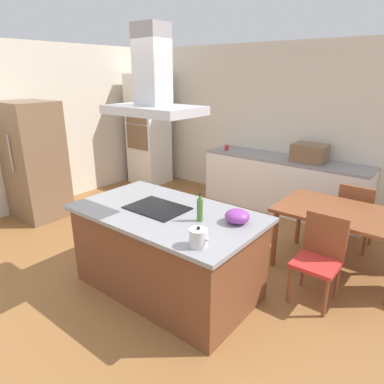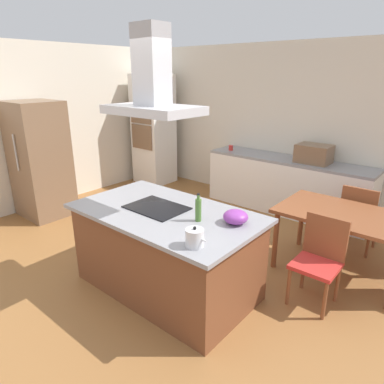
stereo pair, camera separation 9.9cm
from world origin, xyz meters
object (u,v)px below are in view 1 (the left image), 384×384
Objects in this scene: chair_facing_back_wall at (355,213)px; range_hood at (153,86)px; mixing_bowl at (237,216)px; countertop_microwave at (310,153)px; coffee_mug_red at (227,148)px; wall_oven_stack at (148,130)px; chair_facing_island at (320,253)px; olive_oil_bottle at (200,209)px; refrigerator at (35,161)px; cooktop at (157,208)px; dining_table at (342,218)px; tea_kettle at (198,238)px.

range_hood is (-1.43, -2.17, 1.59)m from chair_facing_back_wall.
mixing_bowl is 0.46× the size of countertop_microwave.
coffee_mug_red is (-1.80, 2.60, -0.02)m from mixing_bowl.
chair_facing_island is (4.21, -1.81, -0.59)m from wall_oven_stack.
countertop_microwave is at bearing 90.52° from olive_oil_bottle.
refrigerator is at bearing -171.89° from chair_facing_island.
chair_facing_island is (4.29, 0.61, -0.40)m from refrigerator.
cooktop is at bearing -166.07° from mixing_bowl.
chair_facing_back_wall is (-0.00, 0.67, -0.16)m from dining_table.
olive_oil_bottle reaches higher than dining_table.
countertop_microwave is 0.27× the size of refrigerator.
mixing_bowl is 2.70m from countertop_microwave.
refrigerator reaches higher than olive_oil_bottle.
chair_facing_back_wall is at bearing 24.36° from refrigerator.
olive_oil_bottle is at bearing -61.67° from coffee_mug_red.
range_hood is (2.86, -0.23, 1.19)m from refrigerator.
mixing_bowl is 0.26× the size of chair_facing_back_wall.
dining_table is (1.43, 1.51, -0.24)m from cooktop.
mixing_bowl reaches higher than dining_table.
countertop_microwave is 0.23× the size of wall_oven_stack.
cooktop is 2.87m from refrigerator.
chair_facing_back_wall is at bearing 90.00° from chair_facing_island.
dining_table is at bearing 72.17° from tea_kettle.
mixing_bowl is 1.46m from dining_table.
refrigerator is (-0.08, -2.42, -0.19)m from wall_oven_stack.
wall_oven_stack reaches higher than countertop_microwave.
chair_facing_island is at bearing 30.46° from range_hood.
refrigerator reaches higher than coffee_mug_red.
mixing_bowl is 1.42m from range_hood.
tea_kettle is at bearing -9.39° from refrigerator.
dining_table is at bearing -56.04° from countertop_microwave.
dining_table is 2.52m from range_hood.
countertop_microwave reaches higher than coffee_mug_red.
countertop_microwave is at bearing 2.80° from coffee_mug_red.
wall_oven_stack is 2.43m from refrigerator.
refrigerator is at bearing -155.64° from chair_facing_back_wall.
wall_oven_stack is 4.38m from dining_table.
wall_oven_stack is at bearing 173.55° from chair_facing_back_wall.
coffee_mug_red is (-0.97, 2.81, 0.04)m from cooktop.
tea_kettle is 0.23× the size of chair_facing_back_wall.
chair_facing_back_wall is 0.99× the size of range_hood.
mixing_bowl is 2.11m from chair_facing_back_wall.
refrigerator reaches higher than mixing_bowl.
chair_facing_back_wall is (0.90, 2.14, -0.51)m from olive_oil_bottle.
coffee_mug_red is (-1.79, 3.19, -0.03)m from tea_kettle.
wall_oven_stack is (-3.28, -0.23, 0.06)m from countertop_microwave.
countertop_microwave is 0.56× the size of chair_facing_island.
wall_oven_stack is at bearing 88.10° from refrigerator.
mixing_bowl reaches higher than chair_facing_back_wall.
chair_facing_back_wall is at bearing -37.46° from countertop_microwave.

